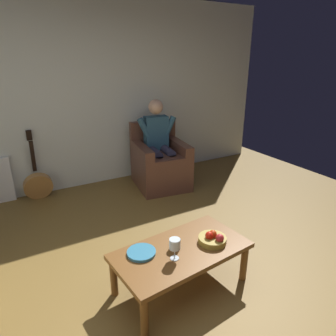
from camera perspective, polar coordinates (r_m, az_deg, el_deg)
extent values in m
plane|color=brown|center=(2.73, 4.08, -22.55)|extent=(6.81, 6.81, 0.00)
cube|color=silver|center=(4.55, -15.21, 13.27)|extent=(6.08, 0.06, 2.69)
cube|color=brown|center=(4.54, -1.42, -0.78)|extent=(0.83, 0.92, 0.43)
cube|color=brown|center=(4.40, -1.19, 2.19)|extent=(0.54, 0.77, 0.10)
cube|color=brown|center=(4.53, 2.01, 3.66)|extent=(0.25, 0.84, 0.24)
cube|color=brown|center=(4.35, -5.07, 2.85)|extent=(0.25, 0.84, 0.24)
cube|color=brown|center=(4.72, -2.94, 5.97)|extent=(0.73, 0.22, 0.50)
cube|color=#2B5269|center=(4.54, -2.28, 6.71)|extent=(0.37, 0.23, 0.50)
sphere|color=tan|center=(4.46, -2.35, 11.59)|extent=(0.22, 0.22, 0.22)
cylinder|color=#312F46|center=(4.45, -0.19, 3.27)|extent=(0.19, 0.42, 0.13)
cylinder|color=#312F46|center=(4.37, 0.76, -0.96)|extent=(0.13, 0.13, 0.53)
cylinder|color=#2B5269|center=(4.53, 0.36, 8.16)|extent=(0.21, 0.12, 0.29)
cylinder|color=#312F46|center=(4.39, -2.60, 2.99)|extent=(0.19, 0.42, 0.13)
cylinder|color=#312F46|center=(4.30, -1.68, -1.31)|extent=(0.13, 0.13, 0.53)
cylinder|color=#2B5269|center=(4.41, -4.61, 7.72)|extent=(0.21, 0.12, 0.29)
cube|color=brown|center=(2.55, 2.58, -15.50)|extent=(1.17, 0.69, 0.04)
cylinder|color=brown|center=(2.82, 14.29, -17.10)|extent=(0.06, 0.06, 0.34)
cylinder|color=brown|center=(2.32, -4.52, -26.51)|extent=(0.06, 0.06, 0.34)
cylinder|color=brown|center=(3.09, 7.35, -12.92)|extent=(0.06, 0.06, 0.34)
cylinder|color=brown|center=(2.64, -10.31, -19.84)|extent=(0.06, 0.06, 0.34)
cylinder|color=#AE773C|center=(4.50, -23.51, -3.17)|extent=(0.38, 0.18, 0.39)
cylinder|color=black|center=(4.44, -23.46, -3.17)|extent=(0.11, 0.03, 0.10)
cube|color=black|center=(4.45, -24.38, 2.04)|extent=(0.05, 0.13, 0.45)
cube|color=black|center=(4.44, -25.00, 5.69)|extent=(0.07, 0.06, 0.14)
cylinder|color=silver|center=(2.44, 1.26, -16.83)|extent=(0.07, 0.07, 0.01)
cylinder|color=silver|center=(2.41, 1.27, -15.94)|extent=(0.01, 0.01, 0.09)
cylinder|color=silver|center=(2.36, 1.29, -14.27)|extent=(0.09, 0.09, 0.08)
cylinder|color=#590C19|center=(2.37, 1.28, -14.73)|extent=(0.08, 0.08, 0.03)
cylinder|color=olive|center=(2.63, 8.44, -13.36)|extent=(0.24, 0.24, 0.05)
sphere|color=red|center=(2.59, 7.89, -12.65)|extent=(0.07, 0.07, 0.07)
sphere|color=#B22628|center=(2.57, 9.84, -13.05)|extent=(0.07, 0.07, 0.07)
sphere|color=#B22F0D|center=(2.62, 8.53, -12.37)|extent=(0.07, 0.07, 0.07)
cylinder|color=teal|center=(2.49, -5.10, -15.75)|extent=(0.23, 0.23, 0.02)
cylinder|color=#476E90|center=(2.52, 1.35, -14.27)|extent=(0.09, 0.09, 0.09)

